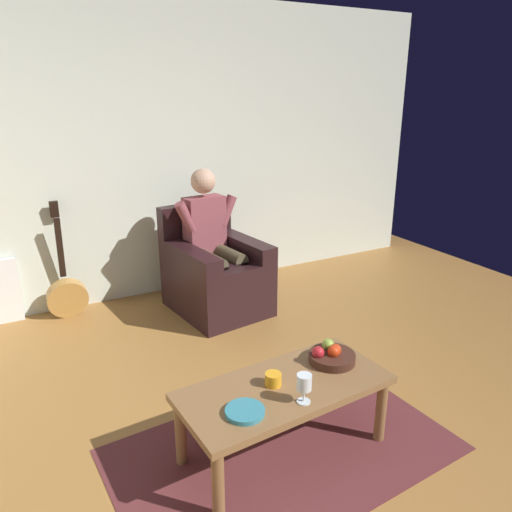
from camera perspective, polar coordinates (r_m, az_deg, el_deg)
ground_plane at (r=2.65m, az=7.86°, el=-27.04°), size 7.12×7.12×0.00m
wall_back at (r=4.61m, az=-13.99°, el=11.42°), size 6.33×0.06×2.68m
rug at (r=2.92m, az=3.21°, el=-21.56°), size 1.89×1.23×0.01m
armchair at (r=4.39m, az=-4.81°, el=-2.17°), size 0.80×0.93×0.92m
person_seated at (r=4.30m, az=-5.12°, el=2.25°), size 0.62×0.63×1.25m
coffee_table at (r=2.70m, az=3.35°, el=-15.80°), size 1.16×0.59×0.42m
guitar at (r=4.57m, az=-21.17°, el=-4.04°), size 0.34×0.22×1.02m
wine_glass_near at (r=2.50m, az=5.63°, el=-14.61°), size 0.08×0.08×0.16m
fruit_bowl at (r=2.88m, az=8.73°, el=-11.36°), size 0.27×0.27×0.11m
decorative_dish at (r=2.46m, az=-1.30°, el=-17.65°), size 0.19×0.19×0.02m
candle_jar at (r=2.65m, az=2.01°, el=-14.15°), size 0.09×0.09×0.07m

